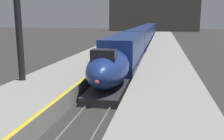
# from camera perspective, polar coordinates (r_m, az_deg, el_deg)

# --- Properties ---
(platform_left) EXTENTS (4.80, 110.00, 1.05)m
(platform_left) POSITION_cam_1_polar(r_m,az_deg,el_deg) (29.76, -4.04, 2.28)
(platform_left) COLOR gray
(platform_left) RESTS_ON ground
(platform_right) EXTENTS (4.80, 110.00, 1.05)m
(platform_right) POSITION_cam_1_polar(r_m,az_deg,el_deg) (28.76, 11.75, 1.74)
(platform_right) COLOR gray
(platform_right) RESTS_ON ground
(platform_left_safety_stripe) EXTENTS (0.20, 107.80, 0.01)m
(platform_left_safety_stripe) POSITION_cam_1_polar(r_m,az_deg,el_deg) (29.17, 0.28, 3.17)
(platform_left_safety_stripe) COLOR yellow
(platform_left_safety_stripe) RESTS_ON platform_left
(rail_main_left) EXTENTS (0.08, 110.00, 0.12)m
(rail_main_left) POSITION_cam_1_polar(r_m,az_deg,el_deg) (31.84, 3.01, 2.06)
(rail_main_left) COLOR slate
(rail_main_left) RESTS_ON ground
(rail_main_right) EXTENTS (0.08, 110.00, 0.12)m
(rail_main_right) POSITION_cam_1_polar(r_m,az_deg,el_deg) (31.67, 5.70, 1.96)
(rail_main_right) COLOR slate
(rail_main_right) RESTS_ON ground
(highspeed_train_main) EXTENTS (2.92, 75.51, 3.60)m
(highspeed_train_main) POSITION_cam_1_polar(r_m,az_deg,el_deg) (51.08, 7.02, 7.74)
(highspeed_train_main) COLOR navy
(highspeed_train_main) RESTS_ON ground
(terminus_back_wall) EXTENTS (36.00, 2.00, 14.00)m
(terminus_back_wall) POSITION_cam_1_polar(r_m,az_deg,el_deg) (105.67, 9.29, 12.35)
(terminus_back_wall) COLOR #4C4742
(terminus_back_wall) RESTS_ON ground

